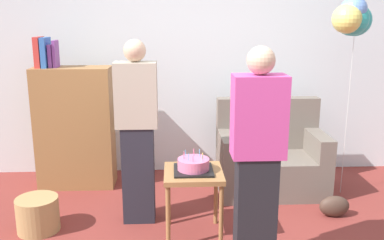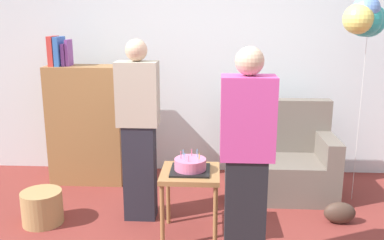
{
  "view_description": "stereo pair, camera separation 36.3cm",
  "coord_description": "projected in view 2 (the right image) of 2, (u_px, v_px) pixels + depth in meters",
  "views": [
    {
      "loc": [
        -0.28,
        -2.88,
        1.82
      ],
      "look_at": [
        -0.12,
        0.65,
        0.95
      ],
      "focal_mm": 39.76,
      "sensor_mm": 36.0,
      "label": 1
    },
    {
      "loc": [
        0.08,
        -2.87,
        1.82
      ],
      "look_at": [
        -0.12,
        0.65,
        0.95
      ],
      "focal_mm": 39.76,
      "sensor_mm": 36.0,
      "label": 2
    }
  ],
  "objects": [
    {
      "name": "wall_back",
      "position": [
        209.0,
        58.0,
        4.89
      ],
      "size": [
        6.0,
        0.1,
        2.7
      ],
      "primitive_type": "cube",
      "color": "silver",
      "rests_on": "ground_plane"
    },
    {
      "name": "couch",
      "position": [
        279.0,
        162.0,
        4.43
      ],
      "size": [
        1.1,
        0.7,
        0.96
      ],
      "color": "#6B6056",
      "rests_on": "ground_plane"
    },
    {
      "name": "bookshelf",
      "position": [
        86.0,
        123.0,
        4.67
      ],
      "size": [
        0.8,
        0.36,
        1.61
      ],
      "color": "olive",
      "rests_on": "ground_plane"
    },
    {
      "name": "side_table",
      "position": [
        190.0,
        181.0,
        3.5
      ],
      "size": [
        0.48,
        0.48,
        0.58
      ],
      "color": "olive",
      "rests_on": "ground_plane"
    },
    {
      "name": "birthday_cake",
      "position": [
        190.0,
        165.0,
        3.47
      ],
      "size": [
        0.32,
        0.32,
        0.17
      ],
      "color": "black",
      "rests_on": "side_table"
    },
    {
      "name": "person_blowing_candles",
      "position": [
        139.0,
        130.0,
        3.76
      ],
      "size": [
        0.36,
        0.22,
        1.63
      ],
      "rotation": [
        0.0,
        0.0,
        0.18
      ],
      "color": "#23232D",
      "rests_on": "ground_plane"
    },
    {
      "name": "person_holding_cake",
      "position": [
        246.0,
        165.0,
        2.89
      ],
      "size": [
        0.36,
        0.22,
        1.63
      ],
      "rotation": [
        0.0,
        0.0,
        2.87
      ],
      "color": "black",
      "rests_on": "ground_plane"
    },
    {
      "name": "wicker_basket",
      "position": [
        42.0,
        207.0,
        3.8
      ],
      "size": [
        0.36,
        0.36,
        0.3
      ],
      "primitive_type": "cylinder",
      "color": "#A88451",
      "rests_on": "ground_plane"
    },
    {
      "name": "handbag",
      "position": [
        340.0,
        213.0,
        3.81
      ],
      "size": [
        0.28,
        0.14,
        0.2
      ],
      "primitive_type": "ellipsoid",
      "color": "#473328",
      "rests_on": "ground_plane"
    },
    {
      "name": "balloon_bunch",
      "position": [
        365.0,
        18.0,
        3.89
      ],
      "size": [
        0.44,
        0.45,
        2.0
      ],
      "color": "silver",
      "rests_on": "ground_plane"
    }
  ]
}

